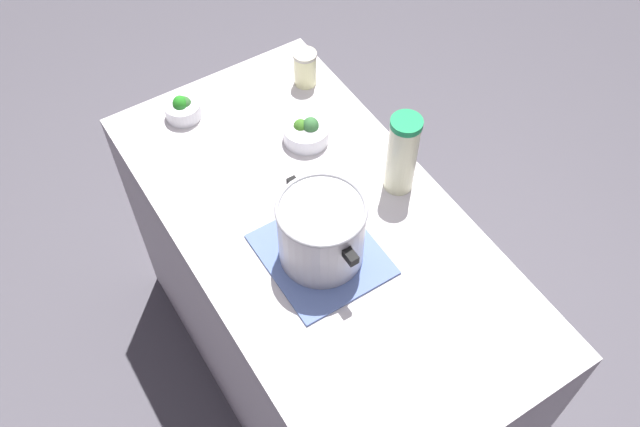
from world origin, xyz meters
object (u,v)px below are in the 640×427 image
(broccoli_bowl_front, at_px, (306,132))
(broccoli_bowl_center, at_px, (183,108))
(cooking_pot, at_px, (321,231))
(mason_jar, at_px, (305,68))
(lemonade_pitcher, at_px, (401,153))

(broccoli_bowl_front, bearing_deg, broccoli_bowl_center, 43.46)
(cooking_pot, xyz_separation_m, mason_jar, (0.58, -0.31, -0.05))
(broccoli_bowl_center, bearing_deg, broccoli_bowl_front, -136.54)
(broccoli_bowl_front, bearing_deg, lemonade_pitcher, -156.02)
(cooking_pot, distance_m, broccoli_bowl_center, 0.66)
(cooking_pot, height_order, lemonade_pitcher, lemonade_pitcher)
(mason_jar, bearing_deg, broccoli_bowl_front, 149.09)
(lemonade_pitcher, height_order, broccoli_bowl_front, lemonade_pitcher)
(broccoli_bowl_front, relative_size, broccoli_bowl_center, 1.25)
(lemonade_pitcher, xyz_separation_m, mason_jar, (0.49, 0.00, -0.07))
(broccoli_bowl_center, bearing_deg, mason_jar, -100.44)
(lemonade_pitcher, bearing_deg, mason_jar, 0.15)
(mason_jar, bearing_deg, broccoli_bowl_center, 79.56)
(lemonade_pitcher, distance_m, mason_jar, 0.50)
(cooking_pot, relative_size, mason_jar, 2.49)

